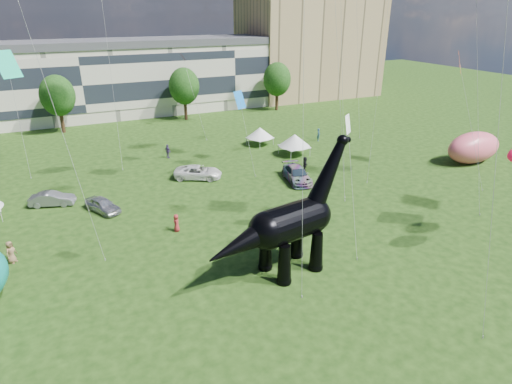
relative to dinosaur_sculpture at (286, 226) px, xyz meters
name	(u,v)px	position (x,y,z in m)	size (l,w,h in m)	color
ground	(299,306)	(-1.10, -4.02, -3.81)	(220.00, 220.00, 0.00)	#16330C
terrace_row	(80,84)	(-9.10, 57.98, 2.19)	(78.00, 11.00, 12.00)	beige
apartment_block	(309,43)	(38.90, 60.98, 7.19)	(28.00, 18.00, 22.00)	tan
tree_mid_left	(57,92)	(-13.10, 48.98, 2.48)	(5.20, 5.20, 9.44)	#382314
tree_mid_right	(184,83)	(6.90, 48.98, 2.48)	(5.20, 5.20, 9.44)	#382314
tree_far_right	(277,77)	(24.90, 48.98, 2.48)	(5.20, 5.20, 9.44)	#382314
dinosaur_sculpture	(286,226)	(0.00, 0.00, 0.00)	(12.41, 4.31, 10.10)	black
car_silver	(103,205)	(-11.06, 16.39, -3.11)	(1.67, 4.15, 1.41)	#B3B3B8
car_grey	(52,199)	(-15.44, 20.01, -3.11)	(1.48, 4.25, 1.40)	slate
car_white	(198,172)	(0.02, 20.90, -3.06)	(2.50, 5.43, 1.51)	white
car_dark	(297,174)	(9.89, 15.32, -3.00)	(2.29, 5.64, 1.64)	#595960
gazebo_near	(294,140)	(14.32, 23.67, -1.80)	(4.40, 4.40, 2.86)	silver
gazebo_far	(260,133)	(12.12, 29.69, -2.00)	(4.72, 4.72, 2.58)	white
inflatable_pink	(474,148)	(33.30, 11.49, -1.84)	(7.90, 3.95, 3.95)	#F96077
visitors	(192,202)	(-3.16, 12.97, -2.94)	(53.54, 44.20, 1.87)	#335D80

